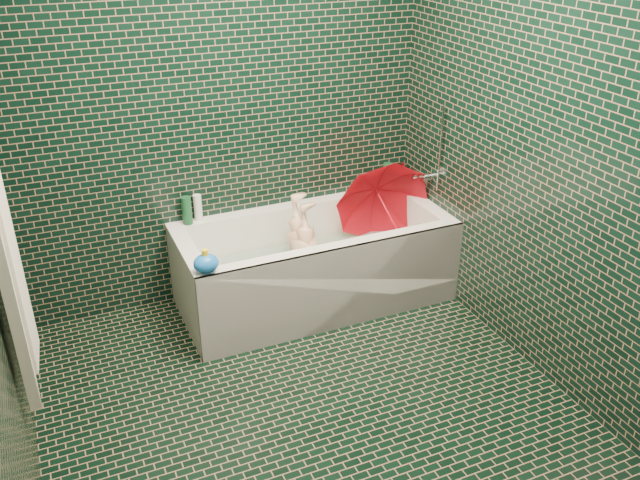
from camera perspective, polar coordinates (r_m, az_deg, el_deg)
name	(u,v)px	position (r m, az deg, el deg)	size (l,w,h in m)	color
floor	(313,415)	(3.57, -0.59, -14.55)	(2.80, 2.80, 0.00)	black
wall_back	(219,106)	(4.15, -8.47, 11.12)	(2.80, 2.80, 0.00)	black
wall_front	(524,383)	(1.86, 16.83, -11.46)	(2.80, 2.80, 0.00)	black
wall_right	(553,148)	(3.57, 19.01, 7.30)	(2.80, 2.80, 0.00)	black
bathtub	(315,272)	(4.35, -0.39, -2.71)	(1.70, 0.75, 0.55)	white
bath_mat	(314,278)	(4.39, -0.48, -3.24)	(1.35, 0.47, 0.01)	green
water	(314,259)	(4.32, -0.48, -1.59)	(1.48, 0.53, 0.00)	silver
towel	(7,267)	(3.02, -24.84, -2.10)	(0.08, 0.44, 1.12)	silver
faucet	(430,171)	(4.46, 9.23, 5.75)	(0.18, 0.19, 0.55)	silver
child	(307,263)	(4.25, -1.06, -1.93)	(0.32, 0.21, 0.87)	#E2B18D
umbrella	(388,213)	(4.41, 5.74, 2.31)	(0.61, 0.61, 0.54)	red
soap_bottle_a	(389,189)	(4.73, 5.81, 4.33)	(0.10, 0.10, 0.25)	white
soap_bottle_b	(400,187)	(4.77, 6.79, 4.43)	(0.08, 0.09, 0.19)	#501E73
soap_bottle_c	(395,187)	(4.77, 6.31, 4.46)	(0.13, 0.13, 0.16)	#144827
bottle_right_tall	(387,177)	(4.68, 5.67, 5.33)	(0.06, 0.06, 0.19)	#144827
bottle_right_pump	(403,174)	(4.75, 6.98, 5.55)	(0.05, 0.05, 0.19)	silver
bottle_left_tall	(187,211)	(4.24, -11.14, 2.45)	(0.06, 0.06, 0.18)	#144827
bottle_left_short	(198,207)	(4.28, -10.25, 2.72)	(0.05, 0.05, 0.17)	white
rubber_duck	(383,184)	(4.70, 5.33, 4.76)	(0.13, 0.09, 0.10)	yellow
bath_toy	(206,263)	(3.68, -9.57, -1.93)	(0.17, 0.15, 0.14)	blue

